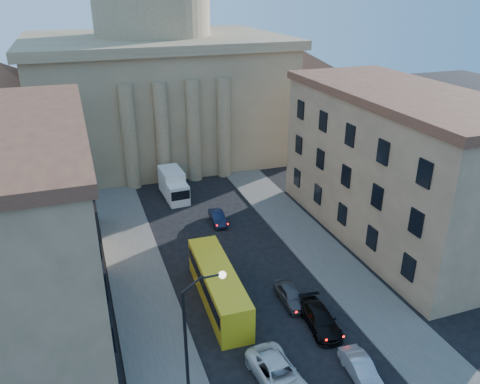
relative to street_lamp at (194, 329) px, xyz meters
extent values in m
cube|color=#504D49|center=(-1.53, 10.00, -5.21)|extent=(5.00, 60.00, 0.15)
cube|color=#504D49|center=(15.47, 10.00, -5.21)|extent=(5.00, 60.00, 0.15)
cube|color=#816D4F|center=(6.97, 48.00, 2.71)|extent=(34.00, 26.00, 16.00)
cube|color=#816D4F|center=(6.97, 48.00, 11.11)|extent=(35.50, 27.50, 1.20)
cylinder|color=#816D4F|center=(6.97, 48.00, 14.71)|extent=(16.00, 16.00, 8.00)
cube|color=#816D4F|center=(-14.03, 46.00, 0.21)|extent=(13.00, 13.00, 11.00)
cube|color=#816D4F|center=(27.97, 46.00, 0.21)|extent=(13.00, 13.00, 11.00)
cone|color=brown|center=(27.97, 46.00, 7.71)|extent=(26.02, 26.02, 4.00)
cylinder|color=#816D4F|center=(0.97, 34.80, 1.21)|extent=(1.80, 1.80, 13.00)
cylinder|color=#816D4F|center=(4.97, 34.80, 1.21)|extent=(1.80, 1.80, 13.00)
cylinder|color=#816D4F|center=(8.97, 34.80, 1.21)|extent=(1.80, 1.80, 13.00)
cylinder|color=#816D4F|center=(12.97, 34.80, 1.21)|extent=(1.80, 1.80, 13.00)
cube|color=tan|center=(-10.03, 14.00, 1.71)|extent=(11.00, 26.00, 14.00)
cube|color=tan|center=(23.97, 14.00, 1.71)|extent=(11.00, 26.00, 14.00)
cube|color=brown|center=(23.97, 14.00, 9.01)|extent=(11.60, 26.60, 0.80)
cylinder|color=black|center=(-0.53, 0.00, -1.29)|extent=(0.20, 0.20, 8.00)
cylinder|color=black|center=(0.02, 0.00, 3.06)|extent=(1.30, 0.12, 0.96)
cylinder|color=black|center=(1.02, 0.00, 3.36)|extent=(1.30, 0.12, 0.12)
sphere|color=white|center=(1.77, 0.00, 3.31)|extent=(0.44, 0.44, 0.44)
imported|color=#97989E|center=(10.43, -2.01, -4.63)|extent=(1.66, 4.07, 1.31)
imported|color=white|center=(5.14, -0.74, -4.52)|extent=(2.94, 5.66, 1.53)
imported|color=black|center=(10.31, 3.23, -4.58)|extent=(2.39, 5.03, 1.42)
imported|color=#444549|center=(9.52, 6.67, -4.59)|extent=(1.72, 4.10, 1.39)
imported|color=black|center=(8.04, 21.84, -4.66)|extent=(1.58, 3.89, 1.26)
cube|color=gold|center=(4.05, 8.62, -3.76)|extent=(2.85, 10.93, 3.06)
cube|color=black|center=(4.05, 8.62, -3.26)|extent=(2.89, 10.34, 1.08)
cylinder|color=black|center=(2.92, 4.71, -4.79)|extent=(0.33, 1.00, 0.99)
cylinder|color=black|center=(4.89, 4.64, -4.79)|extent=(0.33, 1.00, 0.99)
cylinder|color=black|center=(3.20, 12.60, -4.79)|extent=(0.33, 1.00, 0.99)
cylinder|color=black|center=(5.17, 12.53, -4.79)|extent=(0.33, 1.00, 0.99)
cube|color=silver|center=(5.14, 28.06, -4.09)|extent=(2.40, 2.50, 2.39)
cube|color=black|center=(5.19, 26.92, -3.79)|extent=(2.20, 0.22, 1.10)
cube|color=silver|center=(5.01, 30.75, -3.54)|extent=(2.59, 4.29, 3.09)
cylinder|color=black|center=(4.16, 27.62, -4.84)|extent=(0.32, 0.91, 0.90)
cylinder|color=black|center=(6.15, 27.71, -4.84)|extent=(0.32, 0.91, 0.90)
cylinder|color=black|center=(3.97, 31.60, -4.84)|extent=(0.32, 0.91, 0.90)
cylinder|color=black|center=(5.97, 31.70, -4.84)|extent=(0.32, 0.91, 0.90)
camera|label=1|loc=(-4.69, -21.08, 18.15)|focal=35.00mm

